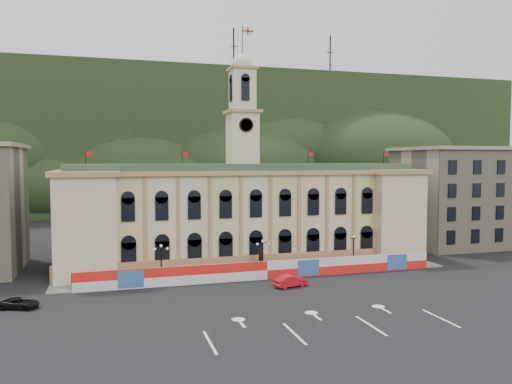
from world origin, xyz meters
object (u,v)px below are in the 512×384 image
object	(u,v)px
statue	(261,266)
black_suv	(19,303)
lamp_center	(263,254)
red_sedan	(291,281)

from	to	relation	value
statue	black_suv	world-z (taller)	statue
lamp_center	black_suv	xyz separation A→B (m)	(-30.00, -7.17, -2.49)
red_sedan	black_suv	distance (m)	31.66
red_sedan	lamp_center	bearing A→B (deg)	-0.32
lamp_center	red_sedan	distance (m)	7.26
statue	lamp_center	bearing A→B (deg)	-90.00
lamp_center	black_suv	distance (m)	30.95
lamp_center	red_sedan	size ratio (longest dim) A/B	1.07
red_sedan	black_suv	xyz separation A→B (m)	(-31.66, -0.50, -0.17)
statue	red_sedan	size ratio (longest dim) A/B	0.77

